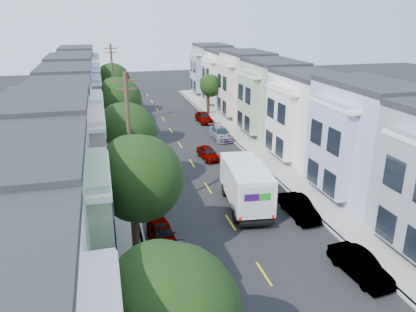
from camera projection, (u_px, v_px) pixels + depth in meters
ground at (230, 223)px, 27.67m from camera, size 160.00×160.00×0.00m
road_slab at (186, 154)px, 41.35m from camera, size 12.00×70.00×0.02m
curb_left at (125, 158)px, 39.88m from camera, size 0.30×70.00×0.15m
curb_right at (242, 148)px, 42.79m from camera, size 0.30×70.00×0.15m
sidewalk_left at (112, 159)px, 39.56m from camera, size 2.60×70.00×0.15m
sidewalk_right at (253, 147)px, 43.10m from camera, size 2.60×70.00×0.15m
centerline at (186, 154)px, 41.36m from camera, size 0.12×70.00×0.01m
townhouse_row_left at (71, 163)px, 38.68m from camera, size 5.00×70.00×8.50m
townhouse_row_right at (286, 145)px, 44.04m from camera, size 5.00×70.00×8.50m
tree_b at (138, 179)px, 21.47m from camera, size 4.70×4.70×7.57m
tree_c at (125, 133)px, 30.93m from camera, size 4.70×4.70×7.22m
tree_d at (117, 100)px, 40.85m from camera, size 4.70×4.70×7.61m
tree_e at (112, 81)px, 54.99m from camera, size 4.70×4.70×7.30m
tree_far_r at (210, 86)px, 56.29m from camera, size 3.10×3.10×5.62m
utility_pole_near at (130, 150)px, 26.27m from camera, size 1.60×0.26×10.00m
utility_pole_far at (113, 85)px, 50.00m from camera, size 1.60×0.26×10.00m
fedex_truck at (246, 184)px, 29.34m from camera, size 2.67×6.93×3.33m
lead_sedan at (208, 153)px, 39.61m from camera, size 1.80×3.88×1.22m
parked_left_b at (177, 281)px, 20.40m from camera, size 2.22×5.14×1.53m
parked_left_c at (162, 234)px, 25.02m from camera, size 1.75×3.99×1.26m
parked_left_d at (138, 156)px, 38.52m from camera, size 1.71×4.40×1.42m
parked_right_a at (360, 266)px, 21.81m from camera, size 1.77×4.08×1.32m
parked_right_b at (299, 208)px, 28.31m from camera, size 1.42×4.03×1.34m
parked_right_c at (220, 133)px, 46.01m from camera, size 2.00×4.52×1.34m
parked_right_d at (204, 117)px, 52.99m from camera, size 1.81×4.39×1.40m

